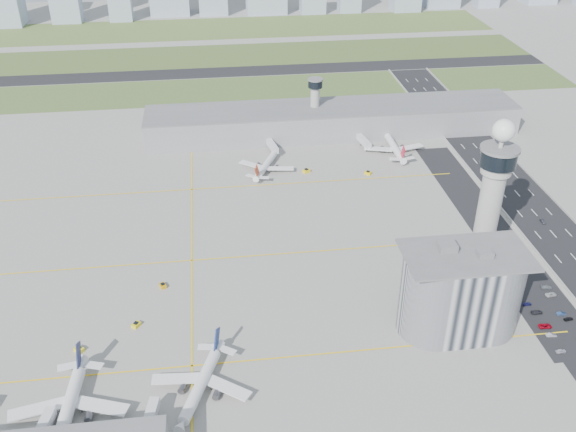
{
  "coord_description": "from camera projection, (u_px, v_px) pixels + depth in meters",
  "views": [
    {
      "loc": [
        -28.4,
        -185.93,
        150.56
      ],
      "look_at": [
        0.0,
        35.0,
        15.0
      ],
      "focal_mm": 40.0,
      "sensor_mm": 36.0,
      "label": 1
    }
  ],
  "objects": [
    {
      "name": "ground",
      "position": [
        300.0,
        299.0,
        238.9
      ],
      "size": [
        1000.0,
        1000.0,
        0.0
      ],
      "primitive_type": "plane",
      "color": "#9F9C94"
    },
    {
      "name": "grass_strip_0",
      "position": [
        222.0,
        90.0,
        427.33
      ],
      "size": [
        480.0,
        50.0,
        0.08
      ],
      "primitive_type": "cube",
      "color": "#4F6530",
      "rests_on": "ground"
    },
    {
      "name": "grass_strip_1",
      "position": [
        218.0,
        56.0,
        490.88
      ],
      "size": [
        480.0,
        60.0,
        0.08
      ],
      "primitive_type": "cube",
      "color": "#4A612E",
      "rests_on": "ground"
    },
    {
      "name": "grass_strip_2",
      "position": [
        215.0,
        28.0,
        558.66
      ],
      "size": [
        480.0,
        70.0,
        0.08
      ],
      "primitive_type": "cube",
      "color": "#536831",
      "rests_on": "ground"
    },
    {
      "name": "runway",
      "position": [
        220.0,
        72.0,
        458.67
      ],
      "size": [
        480.0,
        22.0,
        0.1
      ],
      "primitive_type": "cube",
      "color": "black",
      "rests_on": "ground"
    },
    {
      "name": "barrier_left",
      "position": [
        556.0,
        277.0,
        249.59
      ],
      "size": [
        0.6,
        500.0,
        1.2
      ],
      "primitive_type": "cube",
      "color": "#9E9E99",
      "rests_on": "ground"
    },
    {
      "name": "landside_road",
      "position": [
        541.0,
        296.0,
        240.21
      ],
      "size": [
        18.0,
        260.0,
        0.08
      ],
      "primitive_type": "cube",
      "color": "black",
      "rests_on": "ground"
    },
    {
      "name": "parking_lot",
      "position": [
        551.0,
        317.0,
        229.82
      ],
      "size": [
        20.0,
        44.0,
        0.1
      ],
      "primitive_type": "cube",
      "color": "black",
      "rests_on": "ground"
    },
    {
      "name": "taxiway_line_h_0",
      "position": [
        192.0,
        366.0,
        209.12
      ],
      "size": [
        260.0,
        0.6,
        0.01
      ],
      "primitive_type": "cube",
      "color": "yellow",
      "rests_on": "ground"
    },
    {
      "name": "taxiway_line_h_1",
      "position": [
        192.0,
        260.0,
        259.96
      ],
      "size": [
        260.0,
        0.6,
        0.01
      ],
      "primitive_type": "cube",
      "color": "yellow",
      "rests_on": "ground"
    },
    {
      "name": "taxiway_line_h_2",
      "position": [
        192.0,
        189.0,
        310.79
      ],
      "size": [
        260.0,
        0.6,
        0.01
      ],
      "primitive_type": "cube",
      "color": "yellow",
      "rests_on": "ground"
    },
    {
      "name": "taxiway_line_v",
      "position": [
        192.0,
        260.0,
        259.96
      ],
      "size": [
        0.6,
        260.0,
        0.01
      ],
      "primitive_type": "cube",
      "color": "yellow",
      "rests_on": "ground"
    },
    {
      "name": "control_tower",
      "position": [
        492.0,
        194.0,
        235.3
      ],
      "size": [
        14.0,
        14.0,
        64.5
      ],
      "color": "#ADAAA5",
      "rests_on": "ground"
    },
    {
      "name": "secondary_tower",
      "position": [
        315.0,
        101.0,
        359.48
      ],
      "size": [
        8.6,
        8.6,
        31.9
      ],
      "color": "#ADAAA5",
      "rests_on": "ground"
    },
    {
      "name": "admin_building",
      "position": [
        461.0,
        291.0,
        217.97
      ],
      "size": [
        42.0,
        24.0,
        33.5
      ],
      "color": "#B2B2B7",
      "rests_on": "ground"
    },
    {
      "name": "terminal_pier",
      "position": [
        332.0,
        120.0,
        364.54
      ],
      "size": [
        210.0,
        32.0,
        15.8
      ],
      "color": "gray",
      "rests_on": "ground"
    },
    {
      "name": "airplane_near_b",
      "position": [
        66.0,
        404.0,
        187.52
      ],
      "size": [
        38.55,
        44.46,
        11.83
      ],
      "primitive_type": null,
      "rotation": [
        0.0,
        0.0,
        -1.64
      ],
      "color": "white",
      "rests_on": "ground"
    },
    {
      "name": "airplane_near_c",
      "position": [
        200.0,
        380.0,
        196.5
      ],
      "size": [
        44.11,
        47.5,
        10.78
      ],
      "primitive_type": null,
      "rotation": [
        0.0,
        0.0,
        -1.93
      ],
      "color": "white",
      "rests_on": "ground"
    },
    {
      "name": "airplane_far_a",
      "position": [
        266.0,
        161.0,
        326.6
      ],
      "size": [
        40.82,
        43.52,
        9.7
      ],
      "primitive_type": null,
      "rotation": [
        0.0,
        0.0,
        1.16
      ],
      "color": "white",
      "rests_on": "ground"
    },
    {
      "name": "airplane_far_b",
      "position": [
        394.0,
        142.0,
        344.74
      ],
      "size": [
        33.08,
        38.86,
        10.84
      ],
      "primitive_type": null,
      "rotation": [
        0.0,
        0.0,
        1.57
      ],
      "color": "white",
      "rests_on": "ground"
    },
    {
      "name": "jet_bridge_far_0",
      "position": [
        269.0,
        143.0,
        349.47
      ],
      "size": [
        5.39,
        14.31,
        5.7
      ],
      "primitive_type": null,
      "rotation": [
        0.0,
        0.0,
        -1.4
      ],
      "color": "silver",
      "rests_on": "ground"
    },
    {
      "name": "jet_bridge_far_1",
      "position": [
        359.0,
        138.0,
        354.92
      ],
      "size": [
        5.39,
        14.31,
        5.7
      ],
      "primitive_type": null,
      "rotation": [
        0.0,
        0.0,
        -1.4
      ],
      "color": "silver",
      "rests_on": "ground"
    },
    {
      "name": "tug_1",
      "position": [
        79.0,
        349.0,
        214.49
      ],
      "size": [
        3.8,
        3.61,
        1.82
      ],
      "primitive_type": null,
      "rotation": [
        0.0,
        0.0,
        -2.22
      ],
      "color": "yellow",
      "rests_on": "ground"
    },
    {
      "name": "tug_2",
      "position": [
        136.0,
        324.0,
        225.22
      ],
      "size": [
        3.49,
        3.71,
        1.78
      ],
      "primitive_type": null,
      "rotation": [
        0.0,
        0.0,
        2.52
      ],
      "color": "yellow",
      "rests_on": "ground"
    },
    {
      "name": "tug_3",
      "position": [
        163.0,
        285.0,
        244.45
      ],
      "size": [
        3.06,
        3.55,
        1.73
      ],
      "primitive_type": null,
      "rotation": [
        0.0,
        0.0,
        0.41
      ],
      "color": "#D4950B",
      "rests_on": "ground"
    },
    {
      "name": "tug_4",
      "position": [
        306.0,
        171.0,
        325.66
      ],
      "size": [
        4.2,
        3.72,
        2.03
      ],
      "primitive_type": null,
      "rotation": [
        0.0,
        0.0,
        2.04
      ],
      "color": "yellow",
      "rests_on": "ground"
    },
    {
      "name": "tug_5",
      "position": [
        368.0,
        173.0,
        323.87
      ],
      "size": [
        3.87,
        3.8,
        1.87
      ],
      "primitive_type": null,
      "rotation": [
        0.0,
        0.0,
        -2.3
      ],
      "color": "yellow",
      "rests_on": "ground"
    },
    {
      "name": "car_lot_0",
      "position": [
        561.0,
        351.0,
        214.25
      ],
      "size": [
        3.54,
        1.57,
        1.18
      ],
      "primitive_type": "imported",
      "rotation": [
        0.0,
        0.0,
        1.62
      ],
      "color": "#B7B7C7",
      "rests_on": "ground"
    },
    {
      "name": "car_lot_1",
      "position": [
        551.0,
        335.0,
        220.99
      ],
      "size": [
        3.76,
        1.58,
        1.21
      ],
      "primitive_type": "imported",
      "rotation": [
        0.0,
        0.0,
        1.49
      ],
      "color": "#9D9DA5",
      "rests_on": "ground"
    },
    {
      "name": "car_lot_2",
      "position": [
        545.0,
        326.0,
        224.88
      ],
      "size": [
        4.82,
        2.41,
        1.31
      ],
      "primitive_type": "imported",
      "rotation": [
        0.0,
        0.0,
        1.52
      ],
      "color": "#AA071A",
      "rests_on": "ground"
    },
    {
      "name": "car_lot_3",
      "position": [
        537.0,
        312.0,
        231.32
      ],
      "size": [
        4.35,
        1.83,
        1.26
      ],
      "primitive_type": "imported",
      "rotation": [
        0.0,
        0.0,
        1.59
      ],
      "color": "#26242A",
      "rests_on": "ground"
    },
    {
      "name": "car_lot_4",
      "position": [
        527.0,
        304.0,
        235.39
      ],
      "size": [
        3.58,
        1.71,
        1.18
      ],
      "primitive_type": "imported",
      "rotation": [
        0.0,
        0.0,
        1.66
      ],
      "color": "navy",
      "rests_on": "ground"
    },
    {
      "name": "car_lot_5",
      "position": [
        519.0,
        288.0,
        243.62
      ],
      "size": [
        3.8,
        1.58,
        1.22
      ],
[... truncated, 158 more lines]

